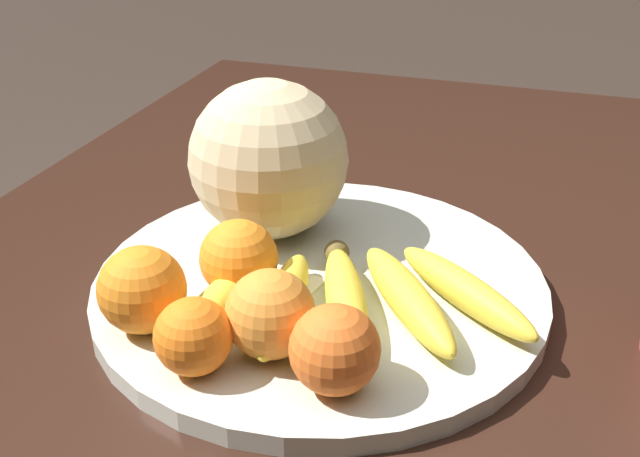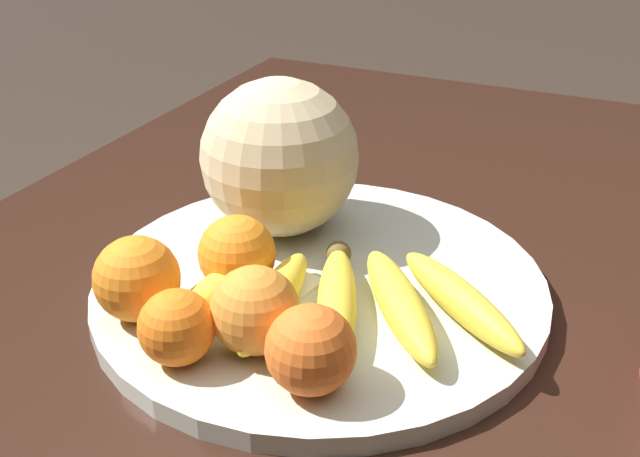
% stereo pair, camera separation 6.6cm
% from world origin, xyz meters
% --- Properties ---
extents(kitchen_table, '(1.31, 0.88, 0.77)m').
position_xyz_m(kitchen_table, '(0.00, 0.00, 0.66)').
color(kitchen_table, black).
rests_on(kitchen_table, ground_plane).
extents(fruit_bowl, '(0.41, 0.41, 0.02)m').
position_xyz_m(fruit_bowl, '(-0.03, 0.02, 0.78)').
color(fruit_bowl, beige).
rests_on(fruit_bowl, kitchen_table).
extents(melon, '(0.16, 0.16, 0.16)m').
position_xyz_m(melon, '(0.04, 0.10, 0.86)').
color(melon, beige).
rests_on(melon, fruit_bowl).
extents(banana_bunch, '(0.23, 0.29, 0.03)m').
position_xyz_m(banana_bunch, '(-0.08, -0.01, 0.80)').
color(banana_bunch, brown).
rests_on(banana_bunch, fruit_bowl).
extents(orange_front_left, '(0.07, 0.07, 0.07)m').
position_xyz_m(orange_front_left, '(-0.15, 0.14, 0.82)').
color(orange_front_left, orange).
rests_on(orange_front_left, fruit_bowl).
extents(orange_front_right, '(0.07, 0.07, 0.07)m').
position_xyz_m(orange_front_right, '(-0.15, 0.03, 0.82)').
color(orange_front_right, orange).
rests_on(orange_front_right, fruit_bowl).
extents(orange_mid_center, '(0.07, 0.07, 0.07)m').
position_xyz_m(orange_mid_center, '(-0.17, -0.03, 0.82)').
color(orange_mid_center, orange).
rests_on(orange_mid_center, fruit_bowl).
extents(orange_back_left, '(0.07, 0.07, 0.07)m').
position_xyz_m(orange_back_left, '(-0.08, 0.08, 0.82)').
color(orange_back_left, orange).
rests_on(orange_back_left, fruit_bowl).
extents(orange_back_right, '(0.06, 0.06, 0.06)m').
position_xyz_m(orange_back_right, '(-0.19, 0.07, 0.81)').
color(orange_back_right, orange).
rests_on(orange_back_right, fruit_bowl).
extents(produce_tag, '(0.08, 0.04, 0.00)m').
position_xyz_m(produce_tag, '(-0.07, 0.04, 0.78)').
color(produce_tag, white).
rests_on(produce_tag, fruit_bowl).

